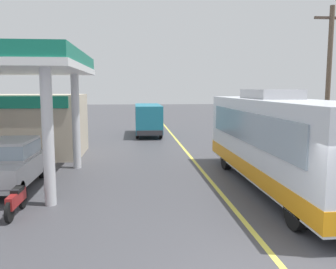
# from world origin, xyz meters

# --- Properties ---
(ground) EXTENTS (120.00, 120.00, 0.00)m
(ground) POSITION_xyz_m (0.00, 20.00, 0.00)
(ground) COLOR #424247
(lane_divider_stripe) EXTENTS (0.16, 50.00, 0.01)m
(lane_divider_stripe) POSITION_xyz_m (0.00, 15.00, 0.00)
(lane_divider_stripe) COLOR #D8CC4C
(lane_divider_stripe) RESTS_ON ground
(coach_bus_main) EXTENTS (2.60, 11.04, 3.69)m
(coach_bus_main) POSITION_xyz_m (2.28, 6.26, 1.72)
(coach_bus_main) COLOR silver
(coach_bus_main) RESTS_ON ground
(gas_station_roadside) EXTENTS (9.10, 11.95, 5.10)m
(gas_station_roadside) POSITION_xyz_m (-9.46, 11.96, 2.63)
(gas_station_roadside) COLOR #147259
(gas_station_roadside) RESTS_ON ground
(car_at_pump) EXTENTS (1.70, 4.20, 1.82)m
(car_at_pump) POSITION_xyz_m (-7.66, 7.30, 1.01)
(car_at_pump) COLOR #B2B2B7
(car_at_pump) RESTS_ON ground
(minibus_opposing_lane) EXTENTS (2.04, 6.13, 2.44)m
(minibus_opposing_lane) POSITION_xyz_m (-1.96, 22.21, 1.47)
(minibus_opposing_lane) COLOR teal
(minibus_opposing_lane) RESTS_ON ground
(motorcycle_parked_forecourt) EXTENTS (0.55, 1.80, 0.92)m
(motorcycle_parked_forecourt) POSITION_xyz_m (-6.55, 4.24, 0.44)
(motorcycle_parked_forecourt) COLOR black
(motorcycle_parked_forecourt) RESTS_ON ground
(pedestrian_near_pump) EXTENTS (0.55, 0.22, 1.66)m
(pedestrian_near_pump) POSITION_xyz_m (-7.95, 8.17, 0.93)
(pedestrian_near_pump) COLOR #33333F
(pedestrian_near_pump) RESTS_ON ground
(utility_pole_roadside) EXTENTS (1.80, 0.24, 7.79)m
(utility_pole_roadside) POSITION_xyz_m (6.74, 11.00, 4.08)
(utility_pole_roadside) COLOR brown
(utility_pole_roadside) RESTS_ON ground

